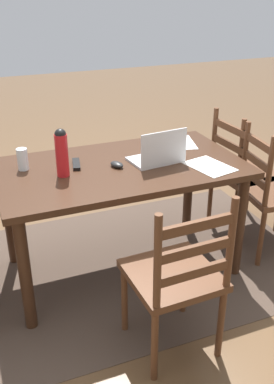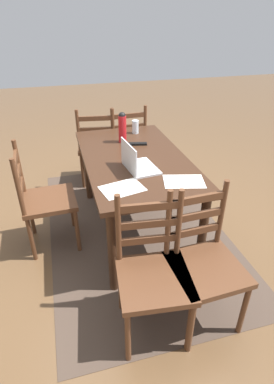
{
  "view_description": "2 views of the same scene",
  "coord_description": "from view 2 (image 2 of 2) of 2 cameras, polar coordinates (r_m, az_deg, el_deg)",
  "views": [
    {
      "loc": [
        0.85,
        2.4,
        1.82
      ],
      "look_at": [
        -0.12,
        -0.02,
        0.55
      ],
      "focal_mm": 41.21,
      "sensor_mm": 36.0,
      "label": 1
    },
    {
      "loc": [
        -2.33,
        0.62,
        1.85
      ],
      "look_at": [
        -0.15,
        0.02,
        0.5
      ],
      "focal_mm": 28.49,
      "sensor_mm": 36.0,
      "label": 2
    }
  ],
  "objects": [
    {
      "name": "tv_remote",
      "position": [
        2.89,
        0.14,
        9.0
      ],
      "size": [
        0.08,
        0.18,
        0.02
      ],
      "primitive_type": "cube",
      "rotation": [
        0.0,
        0.0,
        2.92
      ],
      "color": "black",
      "rests_on": "dining_table"
    },
    {
      "name": "paper_stack_left",
      "position": [
        2.16,
        -2.77,
        0.65
      ],
      "size": [
        0.27,
        0.33,
        0.0
      ],
      "primitive_type": "cube",
      "rotation": [
        0.0,
        0.0,
        0.22
      ],
      "color": "white",
      "rests_on": "dining_table"
    },
    {
      "name": "drinking_glass",
      "position": [
        3.17,
        -0.31,
        12.1
      ],
      "size": [
        0.07,
        0.07,
        0.13
      ],
      "primitive_type": "cylinder",
      "color": "silver",
      "rests_on": "dining_table"
    },
    {
      "name": "computer_mouse",
      "position": [
        2.66,
        -0.97,
        7.15
      ],
      "size": [
        0.09,
        0.11,
        0.03
      ],
      "primitive_type": "ellipsoid",
      "rotation": [
        0.0,
        0.0,
        0.36
      ],
      "color": "black",
      "rests_on": "dining_table"
    },
    {
      "name": "chair_right_near",
      "position": [
        3.74,
        -2.07,
        9.07
      ],
      "size": [
        0.44,
        0.44,
        0.95
      ],
      "color": "#56331E",
      "rests_on": "ground"
    },
    {
      "name": "laptop",
      "position": [
        2.4,
        -0.19,
        5.47
      ],
      "size": [
        0.34,
        0.26,
        0.23
      ],
      "color": "silver",
      "rests_on": "dining_table"
    },
    {
      "name": "chair_right_far",
      "position": [
        3.69,
        -7.45,
        8.47
      ],
      "size": [
        0.5,
        0.5,
        0.95
      ],
      "color": "#56331E",
      "rests_on": "ground"
    },
    {
      "name": "water_bottle",
      "position": [
        2.91,
        -2.76,
        12.09
      ],
      "size": [
        0.07,
        0.07,
        0.29
      ],
      "color": "red",
      "rests_on": "dining_table"
    },
    {
      "name": "ground_plane",
      "position": [
        3.04,
        -0.38,
        -6.67
      ],
      "size": [
        14.0,
        14.0,
        0.0
      ],
      "primitive_type": "plane",
      "color": "brown"
    },
    {
      "name": "area_rug",
      "position": [
        3.04,
        -0.38,
        -6.62
      ],
      "size": [
        2.59,
        1.62,
        0.01
      ],
      "primitive_type": "cube",
      "color": "#47382D",
      "rests_on": "ground"
    },
    {
      "name": "chair_left_near",
      "position": [
        2.04,
        12.34,
        -12.87
      ],
      "size": [
        0.46,
        0.46,
        0.95
      ],
      "color": "#56331E",
      "rests_on": "ground"
    },
    {
      "name": "chair_left_far",
      "position": [
        1.93,
        3.04,
        -15.0
      ],
      "size": [
        0.49,
        0.49,
        0.95
      ],
      "color": "#56331E",
      "rests_on": "ground"
    },
    {
      "name": "paper_stack_right",
      "position": [
        2.27,
        8.77,
        1.96
      ],
      "size": [
        0.28,
        0.34,
        0.0
      ],
      "primitive_type": "cube",
      "rotation": [
        0.0,
        0.0,
        -0.25
      ],
      "color": "white",
      "rests_on": "dining_table"
    },
    {
      "name": "dining_table",
      "position": [
        2.69,
        -0.42,
        4.64
      ],
      "size": [
        1.54,
        0.86,
        0.76
      ],
      "color": "#382114",
      "rests_on": "ground"
    },
    {
      "name": "chair_far_head",
      "position": [
        2.71,
        -17.0,
        -1.38
      ],
      "size": [
        0.46,
        0.46,
        0.95
      ],
      "color": "#56331E",
      "rests_on": "ground"
    }
  ]
}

